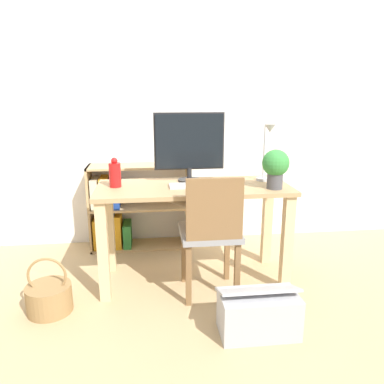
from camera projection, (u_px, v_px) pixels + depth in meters
The scene contains 12 objects.
ground_plane at pixel (194, 278), 2.85m from camera, with size 10.00×10.00×0.00m, color tan.
wall_back at pixel (182, 101), 3.33m from camera, with size 8.00×0.05×2.60m.
desk at pixel (194, 206), 2.70m from camera, with size 1.37×0.56×0.73m.
monitor at pixel (189, 143), 2.73m from camera, with size 0.51×0.17×0.50m.
keyboard at pixel (196, 185), 2.63m from camera, with size 0.37×0.13×0.02m.
vase at pixel (115, 174), 2.61m from camera, with size 0.08×0.08×0.21m.
desk_lamp at pixel (267, 147), 2.70m from camera, with size 0.10×0.19×0.43m.
potted_plant at pixel (276, 166), 2.54m from camera, with size 0.18×0.18×0.27m.
chair at pixel (211, 231), 2.49m from camera, with size 0.40×0.40×0.87m.
bookshelf at pixel (122, 211), 3.35m from camera, with size 0.88×0.28×0.76m.
basket at pixel (49, 297), 2.40m from camera, with size 0.29×0.29×0.37m.
storage_box at pixel (258, 313), 2.17m from camera, with size 0.46×0.29×0.31m.
Camera 1 is at (-0.31, -2.56, 1.37)m, focal length 35.00 mm.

